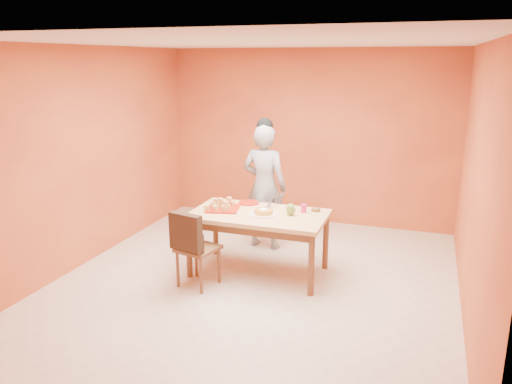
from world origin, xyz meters
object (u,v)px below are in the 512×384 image
(dining_chair, at_px, (197,247))
(person, at_px, (264,187))
(magenta_glass, at_px, (304,208))
(red_dinner_plate, at_px, (249,203))
(sponge_cake, at_px, (264,212))
(checker_tin, at_px, (316,210))
(egg_ornament, at_px, (291,209))
(dining_table, at_px, (259,221))
(pastry_platter, at_px, (223,209))

(dining_chair, height_order, person, person)
(person, bearing_deg, magenta_glass, 142.57)
(red_dinner_plate, relative_size, magenta_glass, 2.67)
(red_dinner_plate, bearing_deg, dining_chair, -107.35)
(sponge_cake, relative_size, checker_tin, 1.98)
(red_dinner_plate, bearing_deg, checker_tin, -2.87)
(egg_ornament, distance_m, checker_tin, 0.36)
(dining_table, distance_m, checker_tin, 0.70)
(dining_table, height_order, magenta_glass, magenta_glass)
(dining_chair, bearing_deg, egg_ornament, 46.85)
(pastry_platter, bearing_deg, magenta_glass, 12.38)
(sponge_cake, bearing_deg, pastry_platter, 176.39)
(pastry_platter, distance_m, checker_tin, 1.12)
(pastry_platter, height_order, egg_ornament, egg_ornament)
(person, xyz_separation_m, egg_ornament, (0.59, -0.81, -0.02))
(dining_table, distance_m, person, 0.91)
(person, height_order, red_dinner_plate, person)
(dining_chair, bearing_deg, magenta_glass, 49.82)
(egg_ornament, bearing_deg, red_dinner_plate, 152.46)
(dining_chair, distance_m, egg_ornament, 1.17)
(magenta_glass, bearing_deg, egg_ornament, -126.01)
(magenta_glass, bearing_deg, dining_table, -157.10)
(person, bearing_deg, sponge_cake, 112.93)
(red_dinner_plate, height_order, magenta_glass, magenta_glass)
(person, relative_size, magenta_glass, 17.22)
(magenta_glass, bearing_deg, checker_tin, 37.63)
(red_dinner_plate, distance_m, magenta_glass, 0.76)
(dining_chair, distance_m, pastry_platter, 0.65)
(red_dinner_plate, bearing_deg, egg_ornament, -25.52)
(red_dinner_plate, xyz_separation_m, sponge_cake, (0.32, -0.38, 0.03))
(dining_chair, relative_size, magenta_glass, 9.19)
(red_dinner_plate, relative_size, checker_tin, 2.37)
(pastry_platter, relative_size, sponge_cake, 1.70)
(dining_table, xyz_separation_m, person, (-0.21, 0.86, 0.19))
(dining_chair, bearing_deg, checker_tin, 49.88)
(checker_tin, bearing_deg, dining_table, -153.73)
(person, height_order, egg_ornament, person)
(sponge_cake, xyz_separation_m, checker_tin, (0.55, 0.34, -0.02))
(pastry_platter, bearing_deg, person, 74.17)
(red_dinner_plate, distance_m, egg_ornament, 0.70)
(dining_chair, relative_size, egg_ornament, 6.49)
(red_dinner_plate, bearing_deg, sponge_cake, -49.84)
(person, bearing_deg, checker_tin, 151.62)
(dining_chair, xyz_separation_m, pastry_platter, (0.08, 0.57, 0.30))
(person, height_order, checker_tin, person)
(sponge_cake, bearing_deg, checker_tin, 31.77)
(checker_tin, bearing_deg, dining_chair, -142.87)
(dining_table, height_order, red_dinner_plate, red_dinner_plate)
(sponge_cake, distance_m, magenta_glass, 0.49)
(person, height_order, sponge_cake, person)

